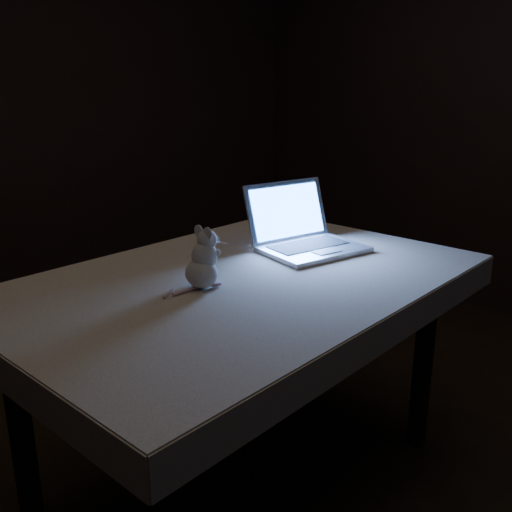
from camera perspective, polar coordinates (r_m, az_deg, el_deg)
floor at (r=2.21m, az=-3.16°, el=-21.61°), size 5.00×5.00×0.00m
table at (r=2.00m, az=-1.34°, el=-12.71°), size 1.58×1.17×0.77m
tablecloth at (r=1.85m, az=-1.18°, el=-3.50°), size 1.57×1.08×0.10m
laptop at (r=2.07m, az=5.87°, el=3.66°), size 0.37×0.33×0.24m
plush_mouse at (r=1.71m, az=-5.53°, el=-0.20°), size 0.16×0.16×0.19m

